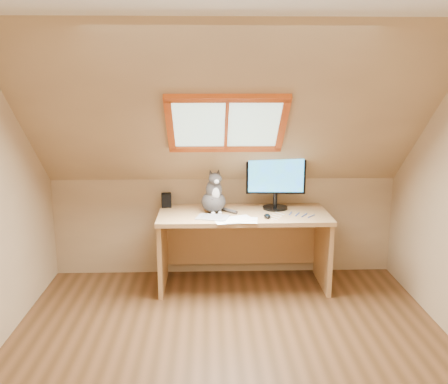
{
  "coord_description": "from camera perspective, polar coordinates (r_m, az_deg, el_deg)",
  "views": [
    {
      "loc": [
        -0.15,
        -3.23,
        2.01
      ],
      "look_at": [
        -0.02,
        1.0,
        1.04
      ],
      "focal_mm": 40.0,
      "sensor_mm": 36.0,
      "label": 1
    }
  ],
  "objects": [
    {
      "name": "desk",
      "position": [
        4.92,
        2.17,
        -4.72
      ],
      "size": [
        1.63,
        0.71,
        0.74
      ],
      "color": "tan",
      "rests_on": "ground"
    },
    {
      "name": "cables",
      "position": [
        4.72,
        7.68,
        -2.66
      ],
      "size": [
        0.51,
        0.26,
        0.01
      ],
      "color": "silver",
      "rests_on": "desk"
    },
    {
      "name": "graphics_tablet",
      "position": [
        4.61,
        -1.32,
        -2.91
      ],
      "size": [
        0.33,
        0.27,
        0.01
      ],
      "primitive_type": "cube",
      "rotation": [
        0.0,
        0.0,
        -0.26
      ],
      "color": "#B2B2B7",
      "rests_on": "desk"
    },
    {
      "name": "room_shell",
      "position": [
        3.19,
        1.01,
        2.51
      ],
      "size": [
        3.52,
        3.52,
        2.41
      ],
      "color": "tan",
      "rests_on": "ground"
    },
    {
      "name": "desk_speaker",
      "position": [
        5.02,
        -6.61,
        -0.94
      ],
      "size": [
        0.11,
        0.11,
        0.14
      ],
      "primitive_type": "cube",
      "rotation": [
        0.0,
        0.0,
        0.13
      ],
      "color": "black",
      "rests_on": "desk"
    },
    {
      "name": "mouse",
      "position": [
        4.63,
        4.96,
        -2.75
      ],
      "size": [
        0.06,
        0.11,
        0.03
      ],
      "primitive_type": "ellipsoid",
      "rotation": [
        0.0,
        0.0,
        -0.0
      ],
      "color": "black",
      "rests_on": "desk"
    },
    {
      "name": "papers",
      "position": [
        4.53,
        0.89,
        -3.24
      ],
      "size": [
        0.35,
        0.3,
        0.01
      ],
      "color": "white",
      "rests_on": "desk"
    },
    {
      "name": "ground",
      "position": [
        3.8,
        0.85,
        -18.94
      ],
      "size": [
        3.5,
        3.5,
        0.0
      ],
      "primitive_type": "plane",
      "color": "brown",
      "rests_on": "ground"
    },
    {
      "name": "monitor",
      "position": [
        4.88,
        5.93,
        1.54
      ],
      "size": [
        0.58,
        0.24,
        0.53
      ],
      "color": "black",
      "rests_on": "desk"
    },
    {
      "name": "cat",
      "position": [
        4.77,
        -1.18,
        -0.53
      ],
      "size": [
        0.29,
        0.33,
        0.43
      ],
      "color": "#3F3A37",
      "rests_on": "desk"
    }
  ]
}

